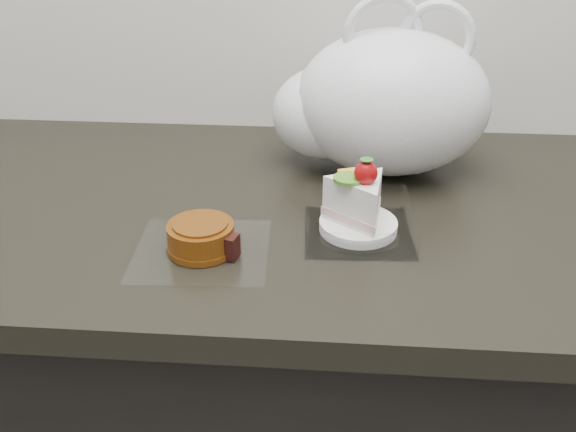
% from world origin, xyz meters
% --- Properties ---
extents(counter, '(2.04, 0.64, 0.90)m').
position_xyz_m(counter, '(0.00, 1.69, 0.45)').
color(counter, black).
rests_on(counter, ground).
extents(cake_tray, '(0.15, 0.15, 0.11)m').
position_xyz_m(cake_tray, '(0.07, 1.60, 0.93)').
color(cake_tray, white).
rests_on(cake_tray, counter).
extents(mooncake_wrap, '(0.18, 0.17, 0.04)m').
position_xyz_m(mooncake_wrap, '(-0.14, 1.54, 0.92)').
color(mooncake_wrap, white).
rests_on(mooncake_wrap, counter).
extents(plastic_bag, '(0.36, 0.26, 0.28)m').
position_xyz_m(plastic_bag, '(0.10, 1.82, 1.01)').
color(plastic_bag, white).
rests_on(plastic_bag, counter).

